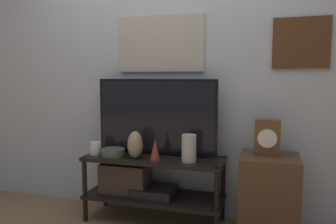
# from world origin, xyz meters

# --- Properties ---
(wall_back) EXTENTS (6.40, 0.08, 2.70)m
(wall_back) POSITION_xyz_m (0.00, 0.51, 1.36)
(wall_back) COLOR #B2BCC6
(wall_back) RESTS_ON ground_plane
(media_console) EXTENTS (1.19, 0.42, 0.56)m
(media_console) POSITION_xyz_m (-0.10, 0.25, 0.35)
(media_console) COLOR black
(media_console) RESTS_ON ground_plane
(television) EXTENTS (1.07, 0.05, 0.66)m
(television) POSITION_xyz_m (-0.01, 0.34, 0.90)
(television) COLOR black
(television) RESTS_ON media_console
(vase_tall_ceramic) EXTENTS (0.12, 0.12, 0.22)m
(vase_tall_ceramic) POSITION_xyz_m (0.32, 0.19, 0.67)
(vase_tall_ceramic) COLOR beige
(vase_tall_ceramic) RESTS_ON media_console
(vase_wide_bowl) EXTENTS (0.21, 0.21, 0.06)m
(vase_wide_bowl) POSITION_xyz_m (-0.35, 0.19, 0.59)
(vase_wide_bowl) COLOR #4C5647
(vase_wide_bowl) RESTS_ON media_console
(vase_urn_stoneware) EXTENTS (0.13, 0.14, 0.23)m
(vase_urn_stoneware) POSITION_xyz_m (-0.14, 0.17, 0.68)
(vase_urn_stoneware) COLOR tan
(vase_urn_stoneware) RESTS_ON media_console
(vase_slim_bronze) EXTENTS (0.09, 0.09, 0.18)m
(vase_slim_bronze) POSITION_xyz_m (0.05, 0.15, 0.65)
(vase_slim_bronze) COLOR brown
(vase_slim_bronze) RESTS_ON media_console
(candle_jar) EXTENTS (0.10, 0.10, 0.11)m
(candle_jar) POSITION_xyz_m (-0.52, 0.18, 0.62)
(candle_jar) COLOR silver
(candle_jar) RESTS_ON media_console
(side_table) EXTENTS (0.44, 0.42, 0.64)m
(side_table) POSITION_xyz_m (0.94, 0.25, 0.32)
(side_table) COLOR #513823
(side_table) RESTS_ON ground_plane
(mantel_clock) EXTENTS (0.19, 0.11, 0.28)m
(mantel_clock) POSITION_xyz_m (0.92, 0.27, 0.78)
(mantel_clock) COLOR brown
(mantel_clock) RESTS_ON side_table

